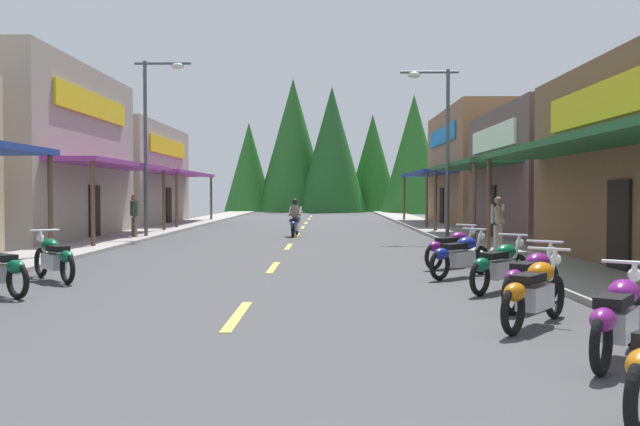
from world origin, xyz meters
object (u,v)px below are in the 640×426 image
Objects in this scene: streetlamp_right at (439,130)px; pedestrian_strolling at (498,220)px; rider_cruising_lead at (295,221)px; motorcycle_parked_left_3 at (54,257)px; motorcycle_parked_right_1 at (618,316)px; motorcycle_parked_right_3 at (532,277)px; motorcycle_parked_right_2 at (534,291)px; pedestrian_browsing at (134,213)px; streetlamp_left at (153,125)px; motorcycle_parked_right_4 at (500,265)px; motorcycle_parked_right_5 at (460,255)px; motorcycle_parked_right_6 at (453,248)px.

streetlamp_right is 3.82× the size of pedestrian_strolling.
pedestrian_strolling is at bearing -136.46° from rider_cruising_lead.
motorcycle_parked_right_1 is at bearing -168.62° from motorcycle_parked_left_3.
motorcycle_parked_right_3 is 17.90m from rider_cruising_lead.
rider_cruising_lead is at bearing 50.39° from motorcycle_parked_right_2.
motorcycle_parked_right_1 is at bearing -142.36° from motorcycle_parked_right_3.
pedestrian_browsing is (-10.65, 15.25, 0.53)m from motorcycle_parked_right_3.
pedestrian_strolling is at bearing 27.62° from motorcycle_parked_right_3.
motorcycle_parked_right_1 is at bearing -131.88° from motorcycle_parked_right_2.
pedestrian_browsing reaches higher than motorcycle_parked_right_3.
streetlamp_left reaches higher than motorcycle_parked_right_1.
motorcycle_parked_right_4 is 0.78× the size of rider_cruising_lead.
rider_cruising_lead is at bearing 63.40° from motorcycle_parked_right_5.
pedestrian_browsing is 1.03× the size of pedestrian_strolling.
motorcycle_parked_left_3 is at bearing 108.91° from motorcycle_parked_right_3.
motorcycle_parked_right_2 is 0.82× the size of rider_cruising_lead.
motorcycle_parked_right_2 is 11.39m from pedestrian_strolling.
pedestrian_browsing is (-1.84, 12.06, 0.53)m from motorcycle_parked_left_3.
pedestrian_browsing reaches higher than motorcycle_parked_left_3.
motorcycle_parked_right_1 is 1.10× the size of motorcycle_parked_right_6.
streetlamp_right is 15.57m from motorcycle_parked_right_3.
motorcycle_parked_right_4 is 0.96× the size of pedestrian_browsing.
motorcycle_parked_right_3 is at bearing -128.59° from motorcycle_parked_right_5.
motorcycle_parked_right_2 is (-1.42, -16.54, -3.71)m from streetlamp_right.
motorcycle_parked_right_1 is at bearing -40.49° from pedestrian_strolling.
motorcycle_parked_right_5 is (0.04, 5.29, 0.00)m from motorcycle_parked_right_2.
motorcycle_parked_right_2 is at bearing -94.91° from streetlamp_right.
motorcycle_parked_right_2 is at bearing -60.88° from streetlamp_left.
streetlamp_left is at bearing 4.24° from pedestrian_browsing.
pedestrian_strolling is (12.57, -5.56, -0.03)m from pedestrian_browsing.
motorcycle_parked_left_3 is (-8.76, 1.40, 0.00)m from motorcycle_parked_right_4.
streetlamp_right reaches higher than motorcycle_parked_right_2.
motorcycle_parked_right_5 is at bearing -127.66° from motorcycle_parked_left_3.
motorcycle_parked_left_3 is 14.75m from rider_cruising_lead.
streetlamp_left is at bearing 62.93° from motorcycle_parked_right_1.
motorcycle_parked_right_1 is 21.36m from pedestrian_browsing.
motorcycle_parked_right_4 is 1.02× the size of motorcycle_parked_right_6.
pedestrian_strolling is (1.99, 12.98, 0.49)m from motorcycle_parked_right_1.
motorcycle_parked_left_3 is (-8.74, 6.48, 0.00)m from motorcycle_parked_right_1.
motorcycle_parked_right_1 is 13.14m from pedestrian_strolling.
pedestrian_browsing is at bearing 94.98° from motorcycle_parked_right_6.
pedestrian_browsing is at bearing -133.61° from streetlamp_left.
motorcycle_parked_right_1 is (9.98, -19.17, -3.99)m from streetlamp_left.
motorcycle_parked_right_2 is at bearing 45.66° from motorcycle_parked_right_1.
streetlamp_left is at bearing 175.92° from streetlamp_right.
pedestrian_strolling reaches higher than motorcycle_parked_right_2.
motorcycle_parked_right_3 is 3.86m from motorcycle_parked_right_5.
motorcycle_parked_right_2 is 3.26m from motorcycle_parked_right_4.
motorcycle_parked_right_3 and motorcycle_parked_right_5 have the same top height.
motorcycle_parked_right_1 and motorcycle_parked_right_6 have the same top height.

